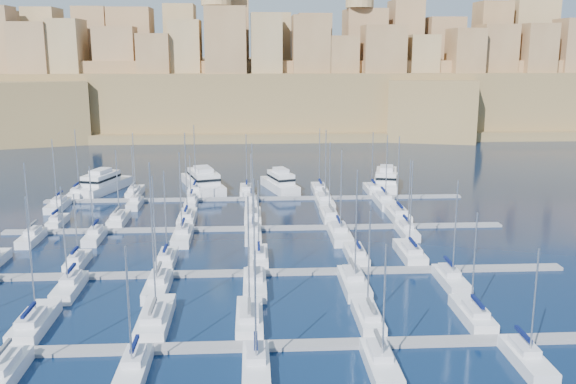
{
  "coord_description": "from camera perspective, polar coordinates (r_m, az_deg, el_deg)",
  "views": [
    {
      "loc": [
        -0.65,
        -94.49,
        29.88
      ],
      "look_at": [
        5.06,
        6.0,
        7.34
      ],
      "focal_mm": 40.0,
      "sensor_mm": 36.0,
      "label": 1
    }
  ],
  "objects": [
    {
      "name": "ground",
      "position": [
        99.1,
        -2.73,
        -4.94
      ],
      "size": [
        600.0,
        600.0,
        0.0
      ],
      "primitive_type": "plane",
      "color": "black",
      "rests_on": "ground"
    },
    {
      "name": "sailboat_2",
      "position": [
        73.65,
        -11.7,
        -10.91
      ],
      "size": [
        3.26,
        10.85,
        18.45
      ],
      "color": "silver",
      "rests_on": "ground"
    },
    {
      "name": "sailboat_20",
      "position": [
        83.1,
        -11.49,
        -8.16
      ],
      "size": [
        2.82,
        9.41,
        15.26
      ],
      "color": "silver",
      "rests_on": "ground"
    },
    {
      "name": "sailboat_16",
      "position": [
        93.72,
        6.07,
        -5.57
      ],
      "size": [
        2.67,
        8.9,
        13.47
      ],
      "color": "silver",
      "rests_on": "ground"
    },
    {
      "name": "sailboat_19",
      "position": [
        85.66,
        -18.85,
        -7.97
      ],
      "size": [
        2.65,
        8.82,
        14.0
      ],
      "color": "silver",
      "rests_on": "ground"
    },
    {
      "name": "sailboat_5",
      "position": [
        76.17,
        16.09,
        -10.4
      ],
      "size": [
        2.75,
        9.17,
        12.69
      ],
      "color": "silver",
      "rests_on": "ground"
    },
    {
      "name": "sailboat_26",
      "position": [
        114.51,
        -8.95,
        -2.26
      ],
      "size": [
        2.86,
        9.54,
        16.06
      ],
      "color": "silver",
      "rests_on": "ground"
    },
    {
      "name": "sailboat_28",
      "position": [
        114.64,
        3.72,
        -2.13
      ],
      "size": [
        2.79,
        9.31,
        14.22
      ],
      "color": "silver",
      "rests_on": "ground"
    },
    {
      "name": "sailboat_17",
      "position": [
        95.81,
        10.79,
        -5.3
      ],
      "size": [
        2.99,
        9.98,
        14.57
      ],
      "color": "silver",
      "rests_on": "ground"
    },
    {
      "name": "sailboat_40",
      "position": [
        136.04,
        2.81,
        0.24
      ],
      "size": [
        2.85,
        9.51,
        13.96
      ],
      "color": "silver",
      "rests_on": "ground"
    },
    {
      "name": "sailboat_24",
      "position": [
        117.81,
        -19.81,
        -2.48
      ],
      "size": [
        2.19,
        7.3,
        11.43
      ],
      "color": "silver",
      "rests_on": "ground"
    },
    {
      "name": "sailboat_29",
      "position": [
        117.28,
        9.71,
        -1.94
      ],
      "size": [
        3.13,
        10.42,
        15.07
      ],
      "color": "silver",
      "rests_on": "ground"
    },
    {
      "name": "sailboat_43",
      "position": [
        127.28,
        -13.45,
        -0.97
      ],
      "size": [
        2.28,
        7.58,
        12.15
      ],
      "color": "silver",
      "rests_on": "ground"
    },
    {
      "name": "pontoon_far",
      "position": [
        129.92,
        -2.88,
        -0.6
      ],
      "size": [
        84.0,
        2.0,
        0.4
      ],
      "primitive_type": "cube",
      "color": "slate",
      "rests_on": "ground"
    },
    {
      "name": "sailboat_4",
      "position": [
        72.97,
        7.14,
        -11.02
      ],
      "size": [
        2.59,
        8.62,
        13.07
      ],
      "color": "silver",
      "rests_on": "ground"
    },
    {
      "name": "sailboat_15",
      "position": [
        92.41,
        -2.61,
        -5.78
      ],
      "size": [
        2.59,
        8.62,
        12.1
      ],
      "color": "silver",
      "rests_on": "ground"
    },
    {
      "name": "sailboat_22",
      "position": [
        82.87,
        5.88,
        -8.02
      ],
      "size": [
        3.05,
        10.16,
        14.62
      ],
      "color": "silver",
      "rests_on": "ground"
    },
    {
      "name": "sailboat_1",
      "position": [
        76.37,
        -21.6,
        -10.73
      ],
      "size": [
        3.04,
        10.14,
        14.98
      ],
      "color": "silver",
      "rests_on": "ground"
    },
    {
      "name": "pontoon_mid_far",
      "position": [
        108.62,
        -2.79,
        -3.25
      ],
      "size": [
        84.0,
        2.0,
        0.4
      ],
      "primitive_type": "cube",
      "color": "slate",
      "rests_on": "ground"
    },
    {
      "name": "sailboat_44",
      "position": [
        125.88,
        -8.59,
        -0.93
      ],
      "size": [
        2.23,
        7.43,
        10.31
      ],
      "color": "silver",
      "rests_on": "ground"
    },
    {
      "name": "sailboat_38",
      "position": [
        135.98,
        -8.22,
        0.12
      ],
      "size": [
        2.95,
        9.84,
        14.74
      ],
      "color": "silver",
      "rests_on": "ground"
    },
    {
      "name": "sailboat_3",
      "position": [
        72.37,
        -3.44,
        -11.13
      ],
      "size": [
        2.93,
        9.77,
        14.75
      ],
      "color": "silver",
      "rests_on": "ground"
    },
    {
      "name": "sailboat_9",
      "position": [
        62.53,
        -2.85,
        -15.18
      ],
      "size": [
        2.57,
        8.55,
        12.6
      ],
      "color": "silver",
      "rests_on": "ground"
    },
    {
      "name": "sailboat_41",
      "position": [
        137.21,
        7.48,
        0.25
      ],
      "size": [
        2.57,
        8.55,
        13.16
      ],
      "color": "silver",
      "rests_on": "ground"
    },
    {
      "name": "sailboat_31",
      "position": [
        106.79,
        -16.81,
        -3.78
      ],
      "size": [
        2.4,
        7.99,
        12.44
      ],
      "color": "silver",
      "rests_on": "ground"
    },
    {
      "name": "sailboat_21",
      "position": [
        82.16,
        -2.97,
        -8.16
      ],
      "size": [
        2.87,
        9.57,
        14.79
      ],
      "color": "silver",
      "rests_on": "ground"
    },
    {
      "name": "sailboat_25",
      "position": [
        116.05,
        -14.81,
        -2.35
      ],
      "size": [
        2.69,
        8.97,
        13.2
      ],
      "color": "silver",
      "rests_on": "ground"
    },
    {
      "name": "sailboat_13",
      "position": [
        95.21,
        -18.2,
        -5.88
      ],
      "size": [
        2.29,
        7.65,
        10.62
      ],
      "color": "silver",
      "rests_on": "ground"
    },
    {
      "name": "sailboat_27",
      "position": [
        113.99,
        -3.16,
        -2.2
      ],
      "size": [
        2.91,
        9.68,
        14.14
      ],
      "color": "silver",
      "rests_on": "ground"
    },
    {
      "name": "sailboat_37",
      "position": [
        137.21,
        -13.44,
        0.01
      ],
      "size": [
        2.67,
        8.91,
        13.36
      ],
      "color": "silver",
      "rests_on": "ground"
    },
    {
      "name": "motor_yacht_b",
      "position": [
        140.53,
        -7.56,
        0.96
      ],
      "size": [
        11.08,
        20.13,
        5.25
      ],
      "color": "silver",
      "rests_on": "ground"
    },
    {
      "name": "sailboat_36",
      "position": [
        139.64,
        -18.13,
        -0.06
      ],
      "size": [
        2.61,
        8.7,
        14.15
      ],
      "color": "silver",
      "rests_on": "ground"
    },
    {
      "name": "sailboat_34",
      "position": [
        103.63,
        4.62,
        -3.74
      ],
      "size": [
        3.08,
        10.27,
        14.82
      ],
      "color": "silver",
      "rests_on": "ground"
    },
    {
      "name": "fortified_city",
      "position": [
        250.21,
        -3.18,
        9.13
      ],
      "size": [
        460.0,
        108.95,
        59.52
      ],
      "color": "brown",
      "rests_on": "ground"
    },
    {
      "name": "sailboat_30",
      "position": [
        109.34,
        -21.82,
        -3.77
      ],
      "size": [
        2.51,
        8.38,
        13.12
      ],
      "color": "silver",
      "rests_on": "ground"
    },
    {
      "name": "sailboat_10",
      "position": [
        63.48,
        8.25,
        -14.85
      ],
      "size": [
        2.69,
        8.98,
        13.03
      ],
      "color": "silver",
      "rests_on": "ground"
    },
    {
      "name": "motor_yacht_c",
      "position": [
        137.9,
        -0.7,
        0.84
      ],
      "size": [
        8.18,
        14.91,
        5.25
      ],
      "color": "silver",
      "rests_on": "ground"
    },
    {
      "name": "sailboat_23",
      "position": [
        86.27,
        14.28,
        -7.52
      ],
      "size": [
        2.7,
        9.01,
        14.17
      ],
      "color": "silver",
      "rests_on": "ground"
    },
    {
      "name": "sailboat_39",
      "position": [
        135.22,
        -3.69,
        0.15
      ],
      "size": [
        2.8,
        9.34,
        12.84
      ],
      "color": "silver",
      "rests_on": "ground"
    },
    {
      "name": "pontoon_near",
      "position": [
        67.38,
        -2.43,
        -13.52
      ],
      "size": [
        84.0,
        2.0,
        0.4
      ],
      "primitive_type": "cube",
      "color": "slate",
      "rests_on": "ground"
    },
    {
      "name": "sailboat_11",
      "position": [
        67.76,
        20.46,
        -13.71
      ],
      "size": [
        2.59,
        8.64,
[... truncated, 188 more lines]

